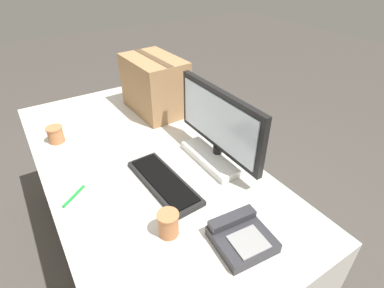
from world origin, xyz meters
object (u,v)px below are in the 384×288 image
(keyboard, at_px, (164,182))
(sticky_note_pad, at_px, (93,127))
(monitor, at_px, (218,132))
(pen_marker, at_px, (74,196))
(paper_cup_right, at_px, (168,224))
(cardboard_box, at_px, (155,85))
(desk_phone, at_px, (241,236))
(spoon, at_px, (123,140))
(paper_cup_left, at_px, (56,134))

(keyboard, xyz_separation_m, sticky_note_pad, (-0.65, -0.11, -0.01))
(monitor, relative_size, pen_marker, 5.11)
(monitor, relative_size, keyboard, 1.34)
(pen_marker, bearing_deg, paper_cup_right, 85.17)
(cardboard_box, bearing_deg, desk_phone, -11.12)
(paper_cup_right, bearing_deg, monitor, 123.22)
(desk_phone, relative_size, sticky_note_pad, 2.47)
(monitor, height_order, sticky_note_pad, monitor)
(desk_phone, bearing_deg, cardboard_box, 174.33)
(desk_phone, height_order, spoon, desk_phone)
(spoon, relative_size, pen_marker, 1.47)
(desk_phone, xyz_separation_m, cardboard_box, (-1.08, 0.21, 0.14))
(spoon, bearing_deg, desk_phone, -171.82)
(keyboard, bearing_deg, monitor, 92.19)
(pen_marker, relative_size, sticky_note_pad, 1.33)
(paper_cup_left, distance_m, cardboard_box, 0.63)
(paper_cup_left, bearing_deg, spoon, 58.72)
(cardboard_box, bearing_deg, monitor, 1.31)
(keyboard, relative_size, paper_cup_left, 4.87)
(pen_marker, distance_m, sticky_note_pad, 0.57)
(paper_cup_left, xyz_separation_m, spoon, (0.18, 0.30, -0.04))
(monitor, xyz_separation_m, spoon, (-0.40, -0.33, -0.15))
(spoon, relative_size, cardboard_box, 0.40)
(paper_cup_right, bearing_deg, sticky_note_pad, -179.85)
(paper_cup_left, xyz_separation_m, paper_cup_right, (0.86, 0.21, 0.01))
(paper_cup_left, bearing_deg, monitor, 47.23)
(monitor, height_order, desk_phone, monitor)
(desk_phone, bearing_deg, paper_cup_left, -153.06)
(monitor, relative_size, paper_cup_right, 5.82)
(paper_cup_right, xyz_separation_m, spoon, (-0.68, 0.09, -0.05))
(spoon, bearing_deg, paper_cup_right, 173.36)
(keyboard, distance_m, pen_marker, 0.38)
(desk_phone, distance_m, paper_cup_right, 0.26)
(pen_marker, bearing_deg, monitor, 133.69)
(keyboard, bearing_deg, pen_marker, -113.19)
(spoon, xyz_separation_m, pen_marker, (0.30, -0.34, 0.00))
(desk_phone, relative_size, pen_marker, 1.85)
(pen_marker, bearing_deg, paper_cup_left, -131.82)
(spoon, distance_m, pen_marker, 0.45)
(spoon, bearing_deg, cardboard_box, -53.20)
(paper_cup_left, xyz_separation_m, sticky_note_pad, (-0.04, 0.21, -0.04))
(paper_cup_left, bearing_deg, paper_cup_right, 13.58)
(cardboard_box, bearing_deg, keyboard, -24.32)
(desk_phone, bearing_deg, pen_marker, -135.75)
(paper_cup_left, xyz_separation_m, pen_marker, (0.48, -0.04, -0.04))
(keyboard, distance_m, sticky_note_pad, 0.66)
(monitor, distance_m, spoon, 0.54)
(keyboard, height_order, paper_cup_left, paper_cup_left)
(desk_phone, bearing_deg, sticky_note_pad, -163.96)
(paper_cup_right, height_order, spoon, paper_cup_right)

